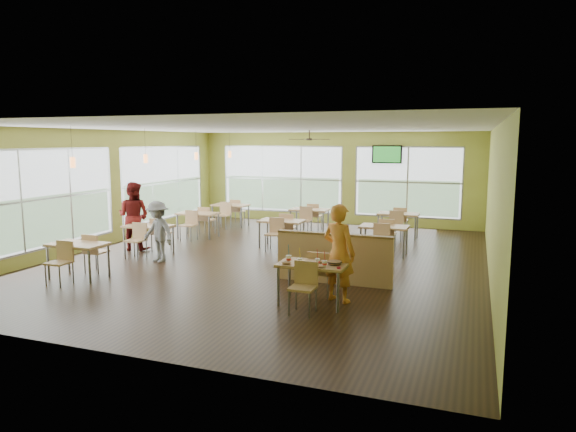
% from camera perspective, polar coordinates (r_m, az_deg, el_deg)
% --- Properties ---
extents(room, '(12.00, 12.04, 3.20)m').
position_cam_1_polar(room, '(12.41, -1.89, 2.37)').
color(room, black).
rests_on(room, ground).
extents(window_bays, '(9.24, 10.24, 2.38)m').
position_cam_1_polar(window_bays, '(16.31, -6.48, 3.30)').
color(window_bays, white).
rests_on(window_bays, room).
extents(main_table, '(1.22, 1.52, 0.87)m').
position_cam_1_polar(main_table, '(9.13, 2.75, -5.99)').
color(main_table, tan).
rests_on(main_table, floor).
extents(half_wall_divider, '(2.40, 0.14, 1.04)m').
position_cam_1_polar(half_wall_divider, '(10.51, 5.12, -4.70)').
color(half_wall_divider, tan).
rests_on(half_wall_divider, floor).
extents(dining_tables, '(6.92, 8.72, 0.87)m').
position_cam_1_polar(dining_tables, '(14.51, -3.18, -0.64)').
color(dining_tables, tan).
rests_on(dining_tables, floor).
extents(pendant_lights, '(0.11, 7.31, 0.86)m').
position_cam_1_polar(pendant_lights, '(14.44, -12.81, 6.40)').
color(pendant_lights, '#2D2119').
rests_on(pendant_lights, ceiling).
extents(ceiling_fan, '(1.25, 1.25, 0.29)m').
position_cam_1_polar(ceiling_fan, '(15.17, 2.38, 8.54)').
color(ceiling_fan, '#2D2119').
rests_on(ceiling_fan, ceiling).
extents(tv_backwall, '(1.00, 0.07, 0.60)m').
position_cam_1_polar(tv_backwall, '(17.58, 10.93, 6.74)').
color(tv_backwall, black).
rests_on(tv_backwall, wall_back).
extents(man_plaid, '(0.76, 0.63, 1.79)m').
position_cam_1_polar(man_plaid, '(9.28, 5.68, -4.11)').
color(man_plaid, '#D14617').
rests_on(man_plaid, floor).
extents(patron_maroon, '(0.94, 0.76, 1.82)m').
position_cam_1_polar(patron_maroon, '(14.26, -16.76, -0.01)').
color(patron_maroon, '#5B1211').
rests_on(patron_maroon, floor).
extents(patron_grey, '(1.07, 0.81, 1.47)m').
position_cam_1_polar(patron_grey, '(12.69, -14.26, -1.69)').
color(patron_grey, slate).
rests_on(patron_grey, floor).
extents(cup_blue, '(0.10, 0.10, 0.36)m').
position_cam_1_polar(cup_blue, '(9.10, 0.08, -4.78)').
color(cup_blue, white).
rests_on(cup_blue, main_table).
extents(cup_yellow, '(0.09, 0.09, 0.33)m').
position_cam_1_polar(cup_yellow, '(8.93, 1.33, -5.07)').
color(cup_yellow, white).
rests_on(cup_yellow, main_table).
extents(cup_red_near, '(0.09, 0.09, 0.32)m').
position_cam_1_polar(cup_red_near, '(8.94, 3.29, -5.08)').
color(cup_red_near, white).
rests_on(cup_red_near, main_table).
extents(cup_red_far, '(0.09, 0.09, 0.31)m').
position_cam_1_polar(cup_red_far, '(8.81, 4.09, -5.30)').
color(cup_red_far, white).
rests_on(cup_red_far, main_table).
extents(food_basket, '(0.27, 0.27, 0.06)m').
position_cam_1_polar(food_basket, '(9.02, 5.18, -5.18)').
color(food_basket, black).
rests_on(food_basket, main_table).
extents(ketchup_cup, '(0.07, 0.07, 0.03)m').
position_cam_1_polar(ketchup_cup, '(8.75, 5.66, -5.75)').
color(ketchup_cup, maroon).
rests_on(ketchup_cup, main_table).
extents(wrapper_left, '(0.19, 0.18, 0.04)m').
position_cam_1_polar(wrapper_left, '(9.03, -0.19, -5.21)').
color(wrapper_left, '#A3764F').
rests_on(wrapper_left, main_table).
extents(wrapper_mid, '(0.20, 0.18, 0.05)m').
position_cam_1_polar(wrapper_mid, '(9.14, 3.45, -5.05)').
color(wrapper_mid, '#A3764F').
rests_on(wrapper_mid, main_table).
extents(wrapper_right, '(0.15, 0.14, 0.03)m').
position_cam_1_polar(wrapper_right, '(8.80, 3.58, -5.64)').
color(wrapper_right, '#A3764F').
rests_on(wrapper_right, main_table).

